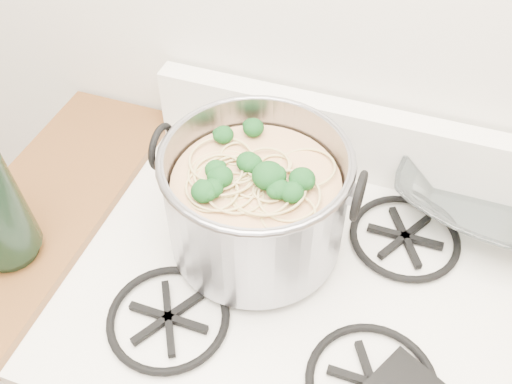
# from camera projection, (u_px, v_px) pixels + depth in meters

# --- Properties ---
(counter_left) EXTENTS (0.25, 0.65, 0.92)m
(counter_left) POSITION_uv_depth(u_px,v_px,m) (94.00, 322.00, 1.44)
(counter_left) COLOR silver
(counter_left) RESTS_ON ground
(stock_pot) EXTENTS (0.35, 0.32, 0.21)m
(stock_pot) POSITION_uv_depth(u_px,v_px,m) (256.00, 202.00, 0.97)
(stock_pot) COLOR gray
(stock_pot) RESTS_ON gas_range
(glass_bowl) EXTENTS (0.15, 0.15, 0.03)m
(glass_bowl) POSITION_uv_depth(u_px,v_px,m) (477.00, 197.00, 1.09)
(glass_bowl) COLOR white
(glass_bowl) RESTS_ON gas_range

